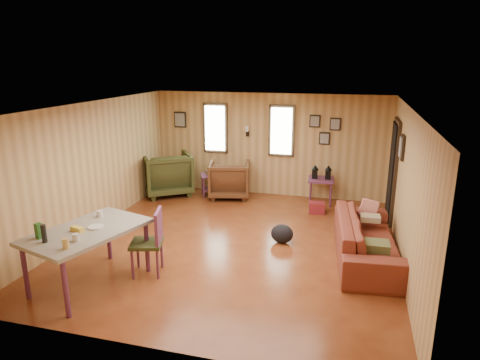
% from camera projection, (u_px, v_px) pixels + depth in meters
% --- Properties ---
extents(room, '(5.54, 6.04, 2.44)m').
position_uv_depth(room, '(247.00, 174.00, 7.45)').
color(room, brown).
rests_on(room, ground).
extents(sofa, '(0.91, 2.42, 0.93)m').
position_uv_depth(sofa, '(368.00, 232.00, 6.86)').
color(sofa, maroon).
rests_on(sofa, ground).
extents(recliner_brown, '(1.08, 1.04, 0.94)m').
position_uv_depth(recliner_brown, '(229.00, 178.00, 9.99)').
color(recliner_brown, '#4E2C17').
rests_on(recliner_brown, ground).
extents(recliner_green, '(1.46, 1.45, 1.11)m').
position_uv_depth(recliner_green, '(167.00, 172.00, 10.19)').
color(recliner_green, '#353A1A').
rests_on(recliner_green, ground).
extents(end_table, '(0.64, 0.61, 0.63)m').
position_uv_depth(end_table, '(212.00, 181.00, 10.14)').
color(end_table, '#6C3055').
rests_on(end_table, ground).
extents(side_table, '(0.59, 0.59, 0.89)m').
position_uv_depth(side_table, '(321.00, 177.00, 9.50)').
color(side_table, '#6C3055').
rests_on(side_table, ground).
extents(cooler, '(0.35, 0.27, 0.23)m').
position_uv_depth(cooler, '(317.00, 208.00, 9.02)').
color(cooler, maroon).
rests_on(cooler, ground).
extents(backpack, '(0.40, 0.31, 0.34)m').
position_uv_depth(backpack, '(282.00, 234.00, 7.53)').
color(backpack, black).
rests_on(backpack, ground).
extents(sofa_pillows, '(0.45, 1.68, 0.35)m').
position_uv_depth(sofa_pillows, '(372.00, 228.00, 6.92)').
color(sofa_pillows, '#4F552F').
rests_on(sofa_pillows, sofa).
extents(dining_table, '(1.42, 1.87, 1.08)m').
position_uv_depth(dining_table, '(86.00, 235.00, 5.97)').
color(dining_table, gray).
rests_on(dining_table, ground).
extents(dining_chair, '(0.56, 0.56, 1.01)m').
position_uv_depth(dining_chair, '(151.00, 238.00, 6.35)').
color(dining_chair, '#353A1A').
rests_on(dining_chair, ground).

